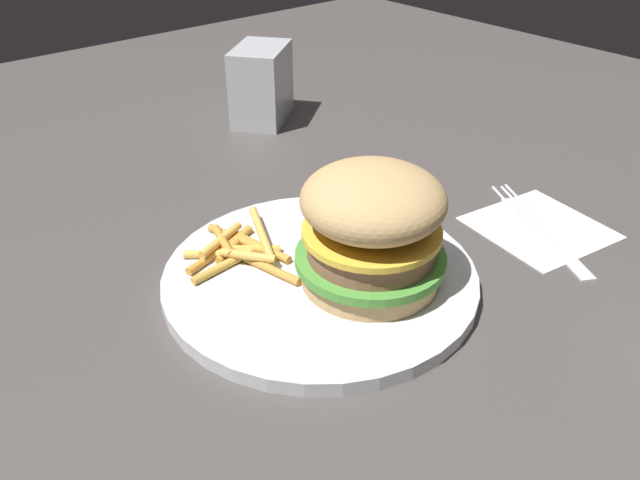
% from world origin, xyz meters
% --- Properties ---
extents(ground_plane, '(1.60, 1.60, 0.00)m').
position_xyz_m(ground_plane, '(0.00, 0.00, 0.00)').
color(ground_plane, '#47423F').
extents(plate, '(0.26, 0.26, 0.01)m').
position_xyz_m(plate, '(0.01, -0.01, 0.01)').
color(plate, silver).
rests_on(plate, ground_plane).
extents(sandwich, '(0.12, 0.12, 0.10)m').
position_xyz_m(sandwich, '(-0.02, 0.03, 0.06)').
color(sandwich, tan).
rests_on(sandwich, plate).
extents(fries_pile, '(0.10, 0.12, 0.01)m').
position_xyz_m(fries_pile, '(0.04, -0.07, 0.02)').
color(fries_pile, gold).
rests_on(fries_pile, plate).
extents(napkin, '(0.13, 0.13, 0.00)m').
position_xyz_m(napkin, '(-0.21, 0.06, 0.00)').
color(napkin, white).
rests_on(napkin, ground_plane).
extents(fork, '(0.10, 0.16, 0.00)m').
position_xyz_m(fork, '(-0.21, 0.06, 0.00)').
color(fork, silver).
rests_on(fork, napkin).
extents(napkin_dispenser, '(0.11, 0.10, 0.09)m').
position_xyz_m(napkin_dispenser, '(-0.17, -0.33, 0.05)').
color(napkin_dispenser, '#B7BABF').
rests_on(napkin_dispenser, ground_plane).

